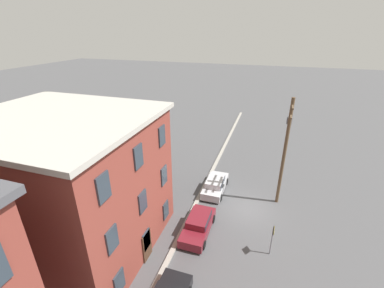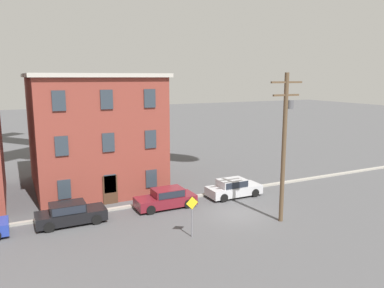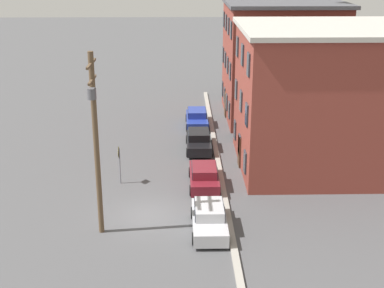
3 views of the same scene
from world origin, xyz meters
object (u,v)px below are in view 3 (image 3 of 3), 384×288
at_px(car_blue, 197,118).
at_px(utility_pole, 96,136).
at_px(car_maroon, 204,175).
at_px(car_silver, 209,217).
at_px(car_black, 199,140).
at_px(caution_sign, 119,159).

xyz_separation_m(car_blue, utility_pole, (18.58, -5.69, 4.71)).
height_order(car_maroon, car_silver, same).
distance_m(car_blue, car_silver, 18.46).
bearing_deg(car_black, utility_pole, -23.95).
height_order(car_maroon, caution_sign, caution_sign).
relative_size(car_blue, car_silver, 1.00).
height_order(car_black, caution_sign, caution_sign).
bearing_deg(car_maroon, caution_sign, -95.97).
bearing_deg(car_blue, car_black, -0.44).
height_order(car_blue, car_black, same).
relative_size(car_blue, car_black, 1.00).
xyz_separation_m(car_blue, car_silver, (18.46, 0.10, 0.00)).
bearing_deg(caution_sign, car_maroon, 84.03).
xyz_separation_m(car_black, car_silver, (12.60, 0.15, 0.00)).
distance_m(car_blue, car_maroon, 12.68).
distance_m(car_maroon, utility_pole, 9.50).
height_order(car_blue, car_silver, same).
height_order(car_blue, caution_sign, caution_sign).
bearing_deg(caution_sign, car_blue, 156.14).
bearing_deg(car_blue, car_maroon, 0.35).
bearing_deg(car_maroon, car_silver, 0.25).
xyz_separation_m(car_blue, car_black, (5.86, -0.04, 0.00)).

